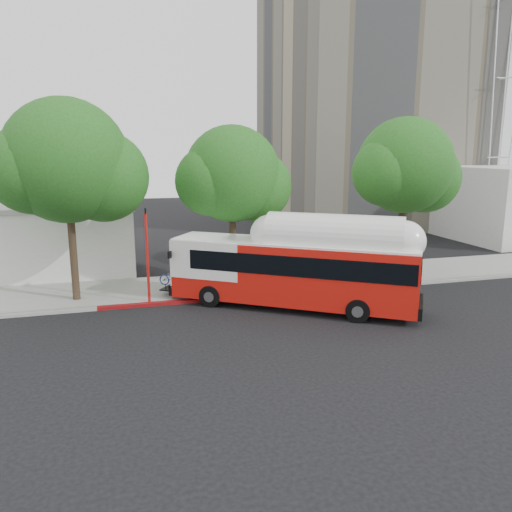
{
  "coord_description": "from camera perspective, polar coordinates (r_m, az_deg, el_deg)",
  "views": [
    {
      "loc": [
        -6.8,
        -19.54,
        7.31
      ],
      "look_at": [
        -0.54,
        3.0,
        2.34
      ],
      "focal_mm": 35.0,
      "sensor_mm": 36.0,
      "label": 1
    }
  ],
  "objects": [
    {
      "name": "street_tree_mid",
      "position": [
        26.38,
        -1.91,
        8.92
      ],
      "size": [
        5.75,
        5.0,
        8.62
      ],
      "color": "#2D2116",
      "rests_on": "ground"
    },
    {
      "name": "curb_strip",
      "position": [
        25.46,
        0.63,
        -4.53
      ],
      "size": [
        60.0,
        0.3,
        0.15
      ],
      "primitive_type": "cube",
      "color": "gray",
      "rests_on": "ground"
    },
    {
      "name": "signal_pole",
      "position": [
        24.2,
        -12.31,
        0.03
      ],
      "size": [
        0.13,
        0.44,
        4.7
      ],
      "color": "red",
      "rests_on": "ground"
    },
    {
      "name": "ground",
      "position": [
        21.94,
        3.49,
        -7.5
      ],
      "size": [
        120.0,
        120.0,
        0.0
      ],
      "primitive_type": "plane",
      "color": "black",
      "rests_on": "ground"
    },
    {
      "name": "red_curb_segment",
      "position": [
        24.82,
        -6.06,
        -5.02
      ],
      "size": [
        10.0,
        0.32,
        0.16
      ],
      "primitive_type": "cube",
      "color": "maroon",
      "rests_on": "ground"
    },
    {
      "name": "sidewalk",
      "position": [
        27.87,
        -0.86,
        -3.07
      ],
      "size": [
        60.0,
        5.0,
        0.15
      ],
      "primitive_type": "cube",
      "color": "gray",
      "rests_on": "ground"
    },
    {
      "name": "transit_bus",
      "position": [
        23.41,
        4.38,
        -1.91
      ],
      "size": [
        11.39,
        8.65,
        3.64
      ],
      "rotation": [
        0.0,
        0.0,
        -0.59
      ],
      "color": "red",
      "rests_on": "ground"
    },
    {
      "name": "apartment_tower",
      "position": [
        54.6,
        12.81,
        22.58
      ],
      "size": [
        18.0,
        18.0,
        37.0
      ],
      "color": "gray",
      "rests_on": "ground"
    },
    {
      "name": "street_tree_right",
      "position": [
        30.17,
        17.3,
        9.45
      ],
      "size": [
        6.21,
        5.4,
        9.18
      ],
      "color": "#2D2116",
      "rests_on": "ground"
    },
    {
      "name": "street_tree_left",
      "position": [
        25.17,
        -19.74,
        9.69
      ],
      "size": [
        6.67,
        5.8,
        9.74
      ],
      "color": "#2D2116",
      "rests_on": "ground"
    }
  ]
}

